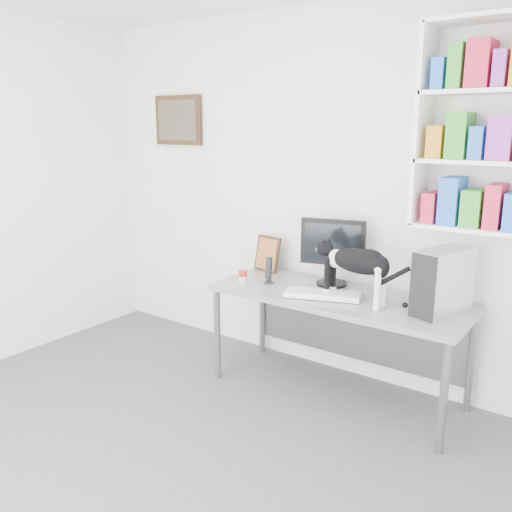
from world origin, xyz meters
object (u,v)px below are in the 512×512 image
bookshelf (509,127)px  soup_can (243,276)px  desk (336,345)px  leaning_print (267,253)px  cat (357,275)px  keyboard (322,294)px  monitor (333,252)px  pc_tower (443,282)px  speaker (269,270)px

bookshelf → soup_can: bearing=-167.0°
bookshelf → desk: bookshelf is taller
bookshelf → leaning_print: size_ratio=4.34×
bookshelf → cat: (-0.76, -0.31, -0.93)m
keyboard → monitor: bearing=86.5°
pc_tower → leaning_print: size_ratio=1.41×
bookshelf → soup_can: bookshelf is taller
monitor → leaning_print: 0.61m
desk → pc_tower: bearing=2.5°
desk → leaning_print: size_ratio=6.17×
monitor → pc_tower: bearing=-25.0°
soup_can → cat: size_ratio=0.15×
monitor → soup_can: 0.68m
keyboard → pc_tower: 0.78m
bookshelf → monitor: bearing=-177.5°
desk → pc_tower: 0.89m
bookshelf → cat: bearing=-157.4°
keyboard → soup_can: size_ratio=5.38×
keyboard → speaker: (-0.48, 0.07, 0.08)m
monitor → speaker: bearing=-165.1°
keyboard → speaker: speaker is taller
bookshelf → speaker: 1.81m
cat → leaning_print: bearing=166.8°
soup_can → leaning_print: bearing=96.8°
desk → keyboard: (-0.06, -0.11, 0.39)m
speaker → desk: bearing=-13.9°
cat → soup_can: bearing=-169.8°
desk → soup_can: 0.83m
soup_can → bookshelf: bearing=13.0°
speaker → keyboard: bearing=-26.6°
monitor → soup_can: size_ratio=5.31×
monitor → pc_tower: (0.83, -0.15, -0.04)m
keyboard → cat: bearing=-13.8°
keyboard → pc_tower: pc_tower is taller
keyboard → soup_can: 0.64m
speaker → monitor: bearing=11.0°
bookshelf → leaning_print: (-1.67, 0.01, -0.97)m
bookshelf → cat: size_ratio=2.03×
soup_can → cat: bearing=4.2°
keyboard → speaker: 0.49m
pc_tower → bookshelf: bearing=55.0°
desk → pc_tower: (0.68, 0.03, 0.57)m
leaning_print → cat: size_ratio=0.47×
bookshelf → soup_can: (-1.63, -0.38, -1.07)m
desk → pc_tower: pc_tower is taller
keyboard → pc_tower: bearing=-9.0°
monitor → soup_can: monitor is taller
leaning_print → pc_tower: bearing=0.7°
keyboard → pc_tower: size_ratio=1.24×
soup_can → cat: cat is taller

